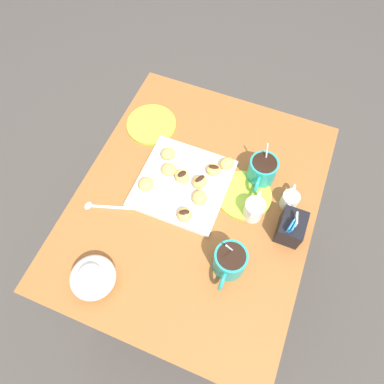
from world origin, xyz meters
name	(u,v)px	position (x,y,z in m)	size (l,w,h in m)	color
ground_plane	(194,263)	(0.00, 0.00, 0.00)	(8.00, 8.00, 0.00)	#423D38
dining_table	(195,219)	(0.00, 0.00, 0.56)	(0.89, 0.73, 0.71)	#935628
pastry_plate_square	(183,183)	(-0.04, -0.06, 0.72)	(0.28, 0.28, 0.02)	silver
coffee_mug_teal_left	(262,170)	(-0.15, 0.16, 0.76)	(0.13, 0.09, 0.14)	teal
coffee_mug_teal_right	(230,261)	(0.16, 0.16, 0.76)	(0.13, 0.09, 0.15)	teal
cream_pitcher_white	(254,209)	(-0.02, 0.18, 0.75)	(0.10, 0.06, 0.07)	silver
sugar_caddy	(291,227)	(-0.01, 0.29, 0.75)	(0.09, 0.07, 0.11)	black
ice_cream_bowl	(93,277)	(0.33, -0.17, 0.75)	(0.13, 0.13, 0.09)	silver
chocolate_sauce_pitcher	(290,199)	(-0.10, 0.27, 0.74)	(0.09, 0.05, 0.06)	silver
saucer_lime_left	(244,195)	(-0.07, 0.14, 0.72)	(0.17, 0.17, 0.01)	#9EC633
saucer_lime_right	(151,124)	(-0.22, -0.25, 0.72)	(0.17, 0.17, 0.01)	#9EC633
loose_spoon_near_saucer	(104,207)	(0.13, -0.26, 0.71)	(0.06, 0.15, 0.01)	silver
beignet_0	(169,170)	(-0.06, -0.11, 0.74)	(0.05, 0.05, 0.03)	#DBA351
beignet_1	(200,182)	(-0.05, -0.01, 0.75)	(0.05, 0.04, 0.04)	#DBA351
chocolate_drizzle_1	(200,179)	(-0.05, -0.01, 0.77)	(0.03, 0.01, 0.01)	black
beignet_2	(199,199)	(0.00, 0.01, 0.74)	(0.05, 0.05, 0.03)	#DBA351
beignet_3	(214,170)	(-0.11, 0.02, 0.74)	(0.05, 0.04, 0.03)	#DBA351
chocolate_drizzle_3	(214,167)	(-0.11, 0.02, 0.76)	(0.03, 0.02, 0.01)	black
beignet_4	(184,215)	(0.07, -0.01, 0.74)	(0.04, 0.05, 0.03)	#DBA351
chocolate_drizzle_4	(184,212)	(0.07, -0.01, 0.76)	(0.03, 0.02, 0.01)	black
beignet_5	(168,154)	(-0.11, -0.14, 0.75)	(0.05, 0.04, 0.04)	#DBA351
beignet_6	(182,176)	(-0.05, -0.06, 0.74)	(0.04, 0.05, 0.03)	#DBA351
chocolate_drizzle_6	(182,174)	(-0.05, -0.06, 0.76)	(0.03, 0.02, 0.01)	black
beignet_7	(146,184)	(0.02, -0.16, 0.74)	(0.05, 0.05, 0.03)	#DBA351
beignet_8	(227,163)	(-0.15, 0.05, 0.74)	(0.04, 0.05, 0.03)	#DBA351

